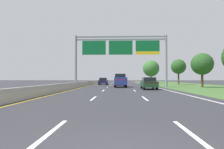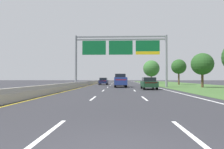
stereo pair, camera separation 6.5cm
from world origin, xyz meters
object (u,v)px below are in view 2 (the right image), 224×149
pickup_truck_blue (120,81)px  roadside_tree_mid (202,64)px  roadside_tree_distant (151,68)px  roadside_tree_far (179,67)px  overhead_sign_gantry (121,50)px  car_darkgreen_right_lane_sedan (149,83)px  car_navy_left_lane_sedan (103,81)px  car_white_centre_lane_sedan (119,81)px

pickup_truck_blue → roadside_tree_mid: 13.14m
roadside_tree_distant → roadside_tree_far: bearing=-77.1°
overhead_sign_gantry → car_darkgreen_right_lane_sedan: size_ratio=3.40×
car_navy_left_lane_sedan → car_white_centre_lane_sedan: size_ratio=1.00×
pickup_truck_blue → roadside_tree_far: 18.53m
car_navy_left_lane_sedan → roadside_tree_far: roadside_tree_far is taller
pickup_truck_blue → car_white_centre_lane_sedan: bearing=-0.1°
roadside_tree_far → car_white_centre_lane_sedan: bearing=-162.7°
roadside_tree_mid → car_navy_left_lane_sedan: bearing=142.4°
car_white_centre_lane_sedan → roadside_tree_distant: size_ratio=0.64×
car_navy_left_lane_sedan → roadside_tree_distant: size_ratio=0.63×
roadside_tree_mid → roadside_tree_distant: (-3.13, 29.40, 0.80)m
car_navy_left_lane_sedan → roadside_tree_mid: 21.06m
car_navy_left_lane_sedan → car_white_centre_lane_sedan: (3.56, -3.25, 0.00)m
car_navy_left_lane_sedan → car_white_centre_lane_sedan: bearing=-131.4°
pickup_truck_blue → car_navy_left_lane_sedan: bearing=16.6°
car_white_centre_lane_sedan → roadside_tree_far: (13.45, 4.20, 3.26)m
overhead_sign_gantry → roadside_tree_distant: 30.41m
pickup_truck_blue → roadside_tree_distant: (9.70, 28.28, 3.40)m
car_darkgreen_right_lane_sedan → roadside_tree_far: (9.59, 18.78, 3.26)m
roadside_tree_far → roadside_tree_distant: 16.14m
roadside_tree_distant → car_darkgreen_right_lane_sedan: bearing=-99.8°
roadside_tree_far → car_navy_left_lane_sedan: bearing=-176.8°
car_white_centre_lane_sedan → roadside_tree_far: size_ratio=0.77×
car_white_centre_lane_sedan → roadside_tree_distant: 22.52m
car_white_centre_lane_sedan → roadside_tree_mid: 16.32m
overhead_sign_gantry → car_white_centre_lane_sedan: 10.30m
car_navy_left_lane_sedan → car_darkgreen_right_lane_sedan: bearing=-156.4°
overhead_sign_gantry → car_darkgreen_right_lane_sedan: bearing=-57.4°
roadside_tree_mid → roadside_tree_far: (0.48, 13.67, 0.40)m
car_white_centre_lane_sedan → roadside_tree_far: roadside_tree_far is taller
car_navy_left_lane_sedan → roadside_tree_distant: 21.70m
car_darkgreen_right_lane_sedan → car_white_centre_lane_sedan: 15.09m
pickup_truck_blue → roadside_tree_mid: bearing=-96.1°
pickup_truck_blue → car_white_centre_lane_sedan: pickup_truck_blue is taller
roadside_tree_distant → pickup_truck_blue: bearing=-108.9°
roadside_tree_far → roadside_tree_distant: roadside_tree_distant is taller
overhead_sign_gantry → car_white_centre_lane_sedan: bearing=91.4°
car_darkgreen_right_lane_sedan → roadside_tree_mid: 10.83m
overhead_sign_gantry → car_white_centre_lane_sedan: size_ratio=3.39×
car_darkgreen_right_lane_sedan → roadside_tree_mid: (9.12, 5.11, 2.86)m
roadside_tree_mid → roadside_tree_far: 13.69m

